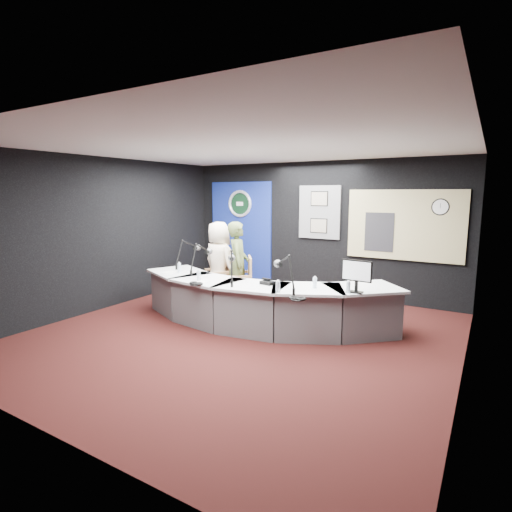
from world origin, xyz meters
The scene contains 33 objects.
ground centered at (0.00, 0.00, 0.00)m, with size 6.00×6.00×0.00m, color black.
ceiling centered at (0.00, 0.00, 2.80)m, with size 6.00×6.00×0.02m, color silver.
wall_back centered at (0.00, 3.00, 1.40)m, with size 6.00×0.02×2.80m, color black.
wall_front centered at (0.00, -3.00, 1.40)m, with size 6.00×0.02×2.80m, color black.
wall_left centered at (-3.00, 0.00, 1.40)m, with size 0.02×6.00×2.80m, color black.
wall_right centered at (3.00, 0.00, 1.40)m, with size 0.02×6.00×2.80m, color black.
broadcast_desk centered at (-0.05, 0.55, 0.38)m, with size 4.50×1.90×0.75m, color silver, non-canonical shape.
backdrop_panel centered at (-1.90, 2.97, 1.25)m, with size 1.60×0.05×2.30m, color navy.
agency_seal centered at (-1.90, 2.93, 1.90)m, with size 0.63×0.63×0.07m, color silver.
seal_center centered at (-1.90, 2.94, 1.90)m, with size 0.48×0.48×0.01m, color black.
pinboard centered at (0.05, 2.97, 1.75)m, with size 0.90×0.04×1.10m, color slate.
framed_photo_upper centered at (0.05, 2.94, 2.03)m, with size 0.34×0.02×0.27m, color gray.
framed_photo_lower centered at (0.05, 2.94, 1.47)m, with size 0.34×0.02×0.27m, color gray.
booth_window_frame centered at (1.75, 2.97, 1.55)m, with size 2.12×0.06×1.32m, color tan.
booth_glow centered at (1.75, 2.96, 1.55)m, with size 2.00×0.02×1.20m, color #FFE9A1.
equipment_rack centered at (1.30, 2.94, 1.40)m, with size 0.55×0.02×0.75m, color black.
wall_clock centered at (2.35, 2.94, 1.90)m, with size 0.28×0.28×0.01m, color white.
armchair_left centered at (-1.40, 1.38, 0.47)m, with size 0.53×0.53×0.94m, color tan, non-canonical shape.
armchair_right centered at (-0.88, 1.29, 0.46)m, with size 0.52×0.52×0.93m, color tan, non-canonical shape.
draped_jacket centered at (-1.57, 1.58, 0.62)m, with size 0.50×0.10×0.70m, color #656156.
person_man centered at (-1.40, 1.38, 0.80)m, with size 0.78×0.51×1.60m, color #FFE8CB.
person_woman centered at (-0.88, 1.29, 0.81)m, with size 0.59×0.39×1.62m, color #4F5D30.
computer_monitor centered at (1.59, 0.56, 1.07)m, with size 0.48×0.03×0.33m, color black.
desk_phone centered at (0.25, 0.39, 0.78)m, with size 0.20×0.16×0.05m, color black.
headphones_near centered at (1.03, -0.20, 0.77)m, with size 0.22×0.22×0.04m, color black.
headphones_far centered at (-0.68, -0.20, 0.77)m, with size 0.22×0.22×0.04m, color black.
paper_stack centered at (-1.70, 0.33, 0.75)m, with size 0.19×0.27×0.00m, color white.
notepad centered at (-0.75, -0.04, 0.75)m, with size 0.19×0.27×0.00m, color white.
boom_mic_a centered at (-1.77, 0.89, 1.05)m, with size 0.16×0.74×0.60m, color black, non-canonical shape.
boom_mic_b centered at (-1.20, 0.57, 1.05)m, with size 0.19×0.74×0.60m, color black, non-canonical shape.
boom_mic_c centered at (-0.29, 0.21, 1.05)m, with size 0.47×0.63×0.60m, color black, non-canonical shape.
boom_mic_d centered at (0.66, 0.18, 1.05)m, with size 0.59×0.53×0.60m, color black, non-canonical shape.
water_bottles centered at (-0.04, 0.27, 0.84)m, with size 3.12×0.57×0.18m, color silver, non-canonical shape.
Camera 1 is at (3.18, -4.88, 2.14)m, focal length 28.00 mm.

